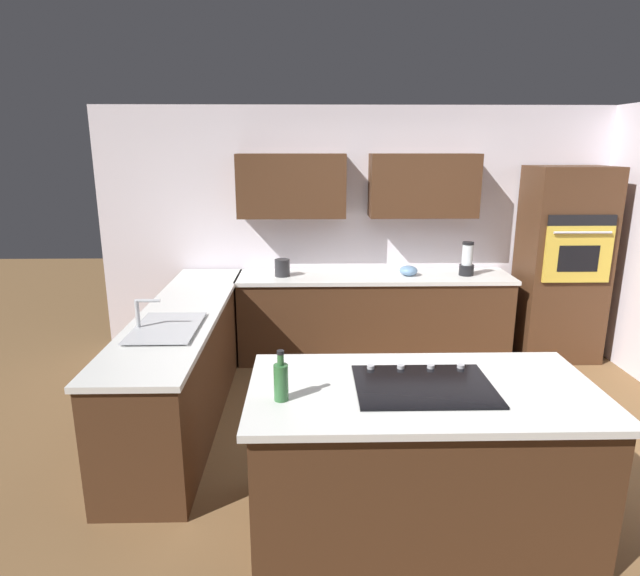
% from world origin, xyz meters
% --- Properties ---
extents(ground_plane, '(14.00, 14.00, 0.00)m').
position_xyz_m(ground_plane, '(0.00, 0.00, 0.00)').
color(ground_plane, brown).
extents(wall_back, '(6.00, 0.44, 2.60)m').
position_xyz_m(wall_back, '(0.06, -2.05, 1.42)').
color(wall_back, silver).
rests_on(wall_back, ground).
extents(lower_cabinets_back, '(2.80, 0.60, 0.86)m').
position_xyz_m(lower_cabinets_back, '(0.10, -1.72, 0.43)').
color(lower_cabinets_back, '#472B19').
rests_on(lower_cabinets_back, ground).
extents(countertop_back, '(2.84, 0.64, 0.04)m').
position_xyz_m(countertop_back, '(0.10, -1.72, 0.88)').
color(countertop_back, silver).
rests_on(countertop_back, lower_cabinets_back).
extents(lower_cabinets_side, '(0.60, 2.90, 0.86)m').
position_xyz_m(lower_cabinets_side, '(1.82, -0.55, 0.43)').
color(lower_cabinets_side, '#472B19').
rests_on(lower_cabinets_side, ground).
extents(countertop_side, '(0.64, 2.94, 0.04)m').
position_xyz_m(countertop_side, '(1.82, -0.55, 0.88)').
color(countertop_side, silver).
rests_on(countertop_side, lower_cabinets_side).
extents(island_base, '(1.87, 0.92, 0.86)m').
position_xyz_m(island_base, '(0.14, 0.95, 0.43)').
color(island_base, '#472B19').
rests_on(island_base, ground).
extents(island_top, '(1.95, 1.00, 0.04)m').
position_xyz_m(island_top, '(0.14, 0.95, 0.88)').
color(island_top, silver).
rests_on(island_top, island_base).
extents(wall_oven, '(0.80, 0.66, 2.00)m').
position_xyz_m(wall_oven, '(-1.85, -1.72, 1.00)').
color(wall_oven, '#472B19').
rests_on(wall_oven, ground).
extents(sink_unit, '(0.46, 0.70, 0.23)m').
position_xyz_m(sink_unit, '(1.83, -0.05, 0.92)').
color(sink_unit, '#515456').
rests_on(sink_unit, countertop_side).
extents(cooktop, '(0.76, 0.56, 0.03)m').
position_xyz_m(cooktop, '(0.14, 0.95, 0.91)').
color(cooktop, black).
rests_on(cooktop, island_top).
extents(blender, '(0.15, 0.15, 0.35)m').
position_xyz_m(blender, '(-0.85, -1.69, 1.05)').
color(blender, black).
rests_on(blender, countertop_back).
extents(mixing_bowl, '(0.19, 0.19, 0.10)m').
position_xyz_m(mixing_bowl, '(-0.25, -1.69, 0.95)').
color(mixing_bowl, '#668CB2').
rests_on(mixing_bowl, countertop_back).
extents(kettle, '(0.15, 0.15, 0.18)m').
position_xyz_m(kettle, '(1.05, -1.69, 0.99)').
color(kettle, '#262628').
rests_on(kettle, countertop_back).
extents(oil_bottle, '(0.08, 0.08, 0.28)m').
position_xyz_m(oil_bottle, '(0.93, 1.09, 1.01)').
color(oil_bottle, '#336B38').
rests_on(oil_bottle, island_top).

